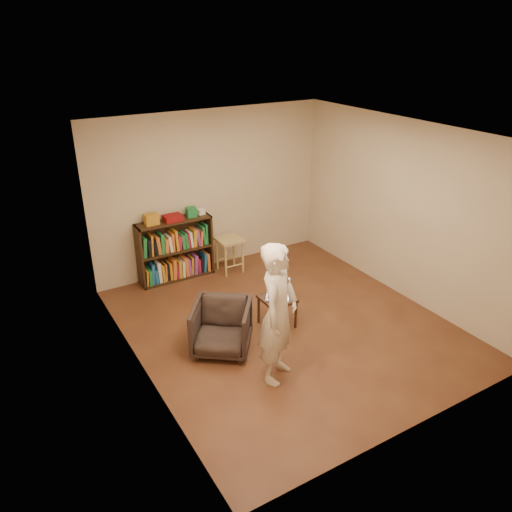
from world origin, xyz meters
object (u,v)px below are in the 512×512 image
bookshelf (175,253)px  side_table (277,302)px  laptop (278,292)px  armchair (222,327)px  stool (230,245)px  person (278,314)px

bookshelf → side_table: 2.12m
side_table → laptop: bearing=50.4°
armchair → laptop: bearing=46.4°
armchair → side_table: size_ratio=1.65×
stool → laptop: (-0.20, -1.76, 0.02)m
stool → person: size_ratio=0.34×
stool → side_table: size_ratio=1.34×
laptop → person: bearing=-85.5°
side_table → person: 1.19m
bookshelf → laptop: size_ratio=2.71×
bookshelf → side_table: bearing=-72.6°
stool → person: bearing=-106.7°
armchair → laptop: size_ratio=1.61×
armchair → person: size_ratio=0.42×
armchair → side_table: bearing=44.4°
side_table → person: size_ratio=0.26×
bookshelf → armchair: bookshelf is taller
laptop → stool: bearing=121.2°
stool → laptop: 1.77m
stool → side_table: 1.82m
armchair → side_table: 0.91m
laptop → person: person is taller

